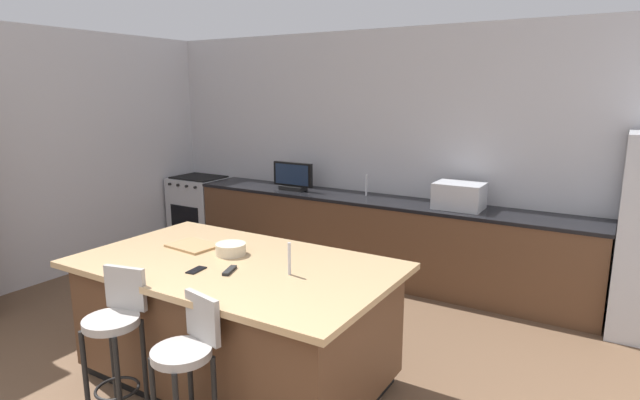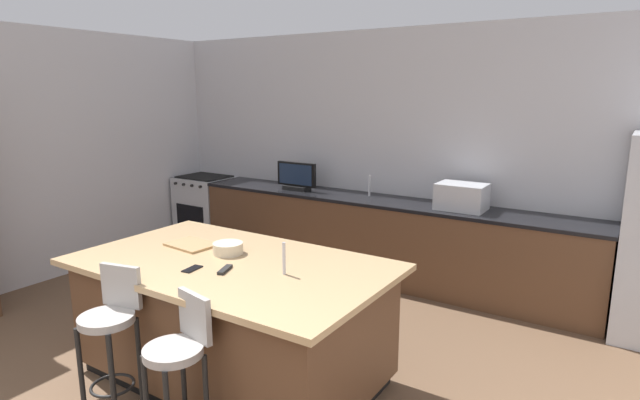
{
  "view_description": "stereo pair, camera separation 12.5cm",
  "coord_description": "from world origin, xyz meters",
  "px_view_note": "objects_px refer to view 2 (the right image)",
  "views": [
    {
      "loc": [
        2.25,
        -0.56,
        2.11
      ],
      "look_at": [
        -0.1,
        3.33,
        1.13
      ],
      "focal_mm": 28.88,
      "sensor_mm": 36.0,
      "label": 1
    },
    {
      "loc": [
        2.36,
        -0.49,
        2.11
      ],
      "look_at": [
        -0.1,
        3.33,
        1.13
      ],
      "focal_mm": 28.88,
      "sensor_mm": 36.0,
      "label": 2
    }
  ],
  "objects_px": {
    "range_oven": "(206,209)",
    "tv_monitor": "(296,177)",
    "microwave": "(462,197)",
    "kitchen_island": "(233,319)",
    "fruit_bowl": "(228,248)",
    "cell_phone": "(192,269)",
    "tv_remote": "(225,270)",
    "bar_stool_left": "(112,331)",
    "cutting_board": "(191,245)",
    "bar_stool_right": "(179,362)"
  },
  "relations": [
    {
      "from": "range_oven",
      "to": "tv_monitor",
      "type": "xyz_separation_m",
      "value": [
        1.61,
        -0.05,
        0.61
      ]
    },
    {
      "from": "microwave",
      "to": "tv_monitor",
      "type": "height_order",
      "value": "tv_monitor"
    },
    {
      "from": "kitchen_island",
      "to": "fruit_bowl",
      "type": "distance_m",
      "value": 0.52
    },
    {
      "from": "cell_phone",
      "to": "tv_remote",
      "type": "relative_size",
      "value": 0.88
    },
    {
      "from": "tv_monitor",
      "to": "bar_stool_left",
      "type": "relative_size",
      "value": 0.52
    },
    {
      "from": "tv_monitor",
      "to": "microwave",
      "type": "bearing_deg",
      "value": 1.47
    },
    {
      "from": "kitchen_island",
      "to": "bar_stool_left",
      "type": "bearing_deg",
      "value": -110.36
    },
    {
      "from": "cell_phone",
      "to": "range_oven",
      "type": "bearing_deg",
      "value": 127.3
    },
    {
      "from": "bar_stool_left",
      "to": "tv_remote",
      "type": "height_order",
      "value": "bar_stool_left"
    },
    {
      "from": "kitchen_island",
      "to": "microwave",
      "type": "relative_size",
      "value": 4.76
    },
    {
      "from": "cell_phone",
      "to": "cutting_board",
      "type": "height_order",
      "value": "cutting_board"
    },
    {
      "from": "microwave",
      "to": "bar_stool_right",
      "type": "height_order",
      "value": "microwave"
    },
    {
      "from": "tv_monitor",
      "to": "tv_remote",
      "type": "relative_size",
      "value": 3.14
    },
    {
      "from": "tv_monitor",
      "to": "bar_stool_right",
      "type": "bearing_deg",
      "value": -65.81
    },
    {
      "from": "range_oven",
      "to": "tv_monitor",
      "type": "relative_size",
      "value": 1.76
    },
    {
      "from": "bar_stool_right",
      "to": "bar_stool_left",
      "type": "bearing_deg",
      "value": -167.05
    },
    {
      "from": "bar_stool_left",
      "to": "cutting_board",
      "type": "distance_m",
      "value": 0.98
    },
    {
      "from": "tv_remote",
      "to": "cell_phone",
      "type": "bearing_deg",
      "value": -174.92
    },
    {
      "from": "tv_remote",
      "to": "cutting_board",
      "type": "distance_m",
      "value": 0.69
    },
    {
      "from": "bar_stool_right",
      "to": "fruit_bowl",
      "type": "relative_size",
      "value": 4.3
    },
    {
      "from": "range_oven",
      "to": "tv_monitor",
      "type": "bearing_deg",
      "value": -1.8
    },
    {
      "from": "range_oven",
      "to": "bar_stool_left",
      "type": "bearing_deg",
      "value": -53.09
    },
    {
      "from": "fruit_bowl",
      "to": "bar_stool_left",
      "type": "bearing_deg",
      "value": -99.76
    },
    {
      "from": "fruit_bowl",
      "to": "cell_phone",
      "type": "xyz_separation_m",
      "value": [
        0.03,
        -0.39,
        -0.04
      ]
    },
    {
      "from": "range_oven",
      "to": "fruit_bowl",
      "type": "xyz_separation_m",
      "value": [
        2.6,
        -2.34,
        0.48
      ]
    },
    {
      "from": "tv_monitor",
      "to": "bar_stool_right",
      "type": "relative_size",
      "value": 0.55
    },
    {
      "from": "tv_remote",
      "to": "bar_stool_right",
      "type": "bearing_deg",
      "value": -92.02
    },
    {
      "from": "bar_stool_right",
      "to": "cutting_board",
      "type": "distance_m",
      "value": 1.26
    },
    {
      "from": "kitchen_island",
      "to": "bar_stool_left",
      "type": "xyz_separation_m",
      "value": [
        -0.29,
        -0.79,
        0.15
      ]
    },
    {
      "from": "microwave",
      "to": "fruit_bowl",
      "type": "distance_m",
      "value": 2.55
    },
    {
      "from": "range_oven",
      "to": "bar_stool_left",
      "type": "relative_size",
      "value": 0.92
    },
    {
      "from": "microwave",
      "to": "fruit_bowl",
      "type": "height_order",
      "value": "microwave"
    },
    {
      "from": "range_oven",
      "to": "bar_stool_left",
      "type": "distance_m",
      "value": 4.07
    },
    {
      "from": "tv_monitor",
      "to": "tv_remote",
      "type": "distance_m",
      "value": 2.86
    },
    {
      "from": "bar_stool_right",
      "to": "tv_remote",
      "type": "relative_size",
      "value": 5.68
    },
    {
      "from": "range_oven",
      "to": "microwave",
      "type": "height_order",
      "value": "microwave"
    },
    {
      "from": "range_oven",
      "to": "bar_stool_right",
      "type": "bearing_deg",
      "value": -46.81
    },
    {
      "from": "bar_stool_right",
      "to": "fruit_bowl",
      "type": "distance_m",
      "value": 1.07
    },
    {
      "from": "bar_stool_right",
      "to": "cutting_board",
      "type": "xyz_separation_m",
      "value": [
        -0.82,
        0.9,
        0.34
      ]
    },
    {
      "from": "tv_monitor",
      "to": "cell_phone",
      "type": "bearing_deg",
      "value": -69.09
    },
    {
      "from": "tv_monitor",
      "to": "fruit_bowl",
      "type": "distance_m",
      "value": 2.49
    },
    {
      "from": "kitchen_island",
      "to": "cell_phone",
      "type": "height_order",
      "value": "cell_phone"
    },
    {
      "from": "microwave",
      "to": "bar_stool_left",
      "type": "distance_m",
      "value": 3.49
    },
    {
      "from": "fruit_bowl",
      "to": "bar_stool_right",
      "type": "bearing_deg",
      "value": -64.0
    },
    {
      "from": "microwave",
      "to": "bar_stool_left",
      "type": "xyz_separation_m",
      "value": [
        -1.18,
        -3.25,
        -0.44
      ]
    },
    {
      "from": "tv_monitor",
      "to": "bar_stool_right",
      "type": "xyz_separation_m",
      "value": [
        1.43,
        -3.19,
        -0.49
      ]
    },
    {
      "from": "bar_stool_left",
      "to": "cell_phone",
      "type": "distance_m",
      "value": 0.63
    },
    {
      "from": "microwave",
      "to": "cell_phone",
      "type": "relative_size",
      "value": 3.2
    },
    {
      "from": "fruit_bowl",
      "to": "tv_remote",
      "type": "bearing_deg",
      "value": -50.59
    },
    {
      "from": "tv_monitor",
      "to": "fruit_bowl",
      "type": "xyz_separation_m",
      "value": [
        0.99,
        -2.28,
        -0.12
      ]
    }
  ]
}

